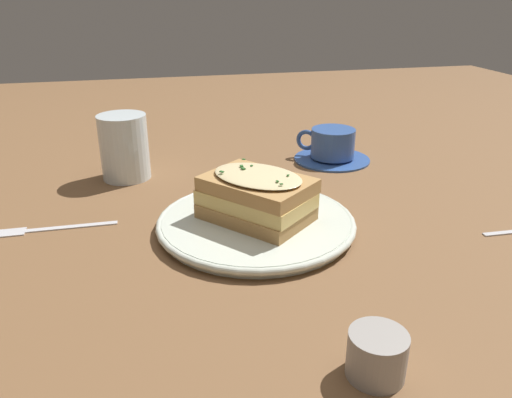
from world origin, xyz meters
name	(u,v)px	position (x,y,z in m)	size (l,w,h in m)	color
ground_plane	(242,221)	(0.00, 0.00, 0.00)	(2.40, 2.40, 0.00)	brown
dinner_plate	(256,223)	(-0.01, 0.03, 0.01)	(0.26, 0.26, 0.02)	silver
sandwich	(257,196)	(-0.01, 0.03, 0.05)	(0.16, 0.16, 0.07)	#B2844C
teacup_with_saucer	(332,147)	(-0.22, -0.22, 0.03)	(0.14, 0.14, 0.06)	#33569E
water_glass	(124,147)	(0.15, -0.21, 0.05)	(0.08, 0.08, 0.11)	silver
fork	(25,231)	(0.29, -0.03, 0.00)	(0.19, 0.02, 0.00)	silver
condiment_pot	(377,355)	(-0.05, 0.32, 0.02)	(0.05, 0.05, 0.04)	gray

